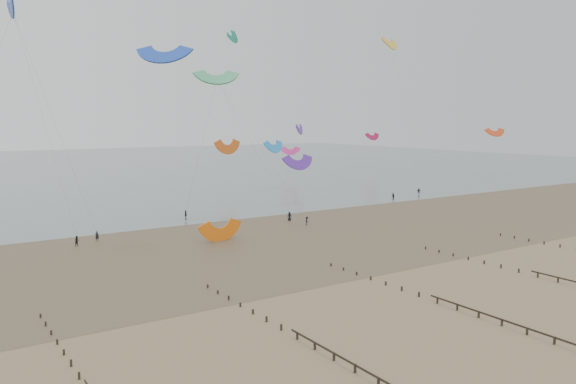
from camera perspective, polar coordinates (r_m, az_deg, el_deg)
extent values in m
plane|color=brown|center=(64.28, 8.17, -10.24)|extent=(500.00, 500.00, 0.00)
plane|color=#475654|center=(249.85, -23.85, 2.24)|extent=(500.00, 500.00, 0.00)
plane|color=#473A28|center=(92.51, -6.39, -4.78)|extent=(500.00, 500.00, 0.00)
ellipsoid|color=slate|center=(74.03, -14.33, -8.04)|extent=(23.60, 14.36, 0.01)
ellipsoid|color=slate|center=(100.87, -1.07, -3.73)|extent=(33.64, 18.32, 0.01)
ellipsoid|color=slate|center=(116.09, 15.04, -2.53)|extent=(19.65, 13.67, 0.01)
cube|color=black|center=(46.89, -20.46, -17.11)|extent=(0.16, 0.16, 0.62)
cube|color=black|center=(49.26, -21.17, -15.95)|extent=(0.16, 0.16, 0.59)
cube|color=black|center=(51.66, -21.82, -14.88)|extent=(0.16, 0.16, 0.57)
cube|color=black|center=(54.08, -22.40, -13.92)|extent=(0.16, 0.16, 0.54)
cube|color=black|center=(56.52, -22.92, -13.03)|extent=(0.16, 0.16, 0.51)
cube|color=black|center=(58.98, -23.40, -12.22)|extent=(0.16, 0.16, 0.48)
cube|color=black|center=(61.45, -23.84, -11.47)|extent=(0.16, 0.16, 0.45)
cube|color=black|center=(43.68, 9.18, -18.51)|extent=(0.16, 0.16, 0.77)
cube|color=black|center=(45.46, 6.83, -17.41)|extent=(0.16, 0.16, 0.74)
cube|color=black|center=(47.33, 4.69, -16.37)|extent=(0.16, 0.16, 0.71)
cube|color=black|center=(49.26, 2.74, -15.39)|extent=(0.16, 0.16, 0.68)
cube|color=black|center=(51.26, 0.95, -14.47)|extent=(0.16, 0.16, 0.65)
cube|color=black|center=(53.31, -0.69, -13.61)|extent=(0.16, 0.16, 0.62)
cube|color=black|center=(55.40, -2.20, -12.81)|extent=(0.16, 0.16, 0.59)
cube|color=black|center=(57.55, -3.58, -12.05)|extent=(0.16, 0.16, 0.57)
cube|color=black|center=(59.73, -4.86, -11.35)|extent=(0.16, 0.16, 0.54)
cube|color=black|center=(61.95, -6.05, -10.69)|extent=(0.16, 0.16, 0.51)
cube|color=black|center=(64.20, -7.14, -10.07)|extent=(0.16, 0.16, 0.48)
cube|color=black|center=(66.47, -8.16, -9.49)|extent=(0.16, 0.16, 0.45)
cube|color=black|center=(55.26, 25.45, -13.48)|extent=(0.16, 0.16, 0.80)
cube|color=black|center=(56.56, 23.11, -12.89)|extent=(0.16, 0.16, 0.77)
cube|color=black|center=(57.95, 20.90, -12.31)|extent=(0.16, 0.16, 0.74)
cube|color=black|center=(59.42, 18.80, -11.74)|extent=(0.16, 0.16, 0.71)
cube|color=black|center=(60.97, 16.82, -11.18)|extent=(0.16, 0.16, 0.68)
cube|color=black|center=(62.59, 14.94, -10.64)|extent=(0.16, 0.16, 0.65)
cube|color=black|center=(64.28, 13.16, -10.12)|extent=(0.16, 0.16, 0.62)
cube|color=black|center=(66.03, 11.49, -9.62)|extent=(0.16, 0.16, 0.59)
cube|color=black|center=(67.84, 9.90, -9.13)|extent=(0.16, 0.16, 0.57)
cube|color=black|center=(69.70, 8.40, -8.67)|extent=(0.16, 0.16, 0.54)
cube|color=black|center=(71.61, 6.99, -8.22)|extent=(0.16, 0.16, 0.51)
cube|color=black|center=(73.57, 5.65, -7.79)|extent=(0.16, 0.16, 0.48)
cube|color=black|center=(75.56, 4.39, -7.38)|extent=(0.16, 0.16, 0.45)
cube|color=black|center=(75.21, 25.74, -8.08)|extent=(0.16, 0.16, 0.68)
cube|color=black|center=(76.53, 24.04, -7.74)|extent=(0.16, 0.16, 0.65)
cube|color=black|center=(77.92, 22.40, -7.40)|extent=(0.16, 0.16, 0.62)
cube|color=black|center=(79.37, 20.82, -7.08)|extent=(0.16, 0.16, 0.59)
cube|color=black|center=(80.88, 19.31, -6.75)|extent=(0.16, 0.16, 0.57)
cube|color=black|center=(82.44, 17.85, -6.44)|extent=(0.16, 0.16, 0.54)
cube|color=black|center=(84.06, 16.44, -6.14)|extent=(0.16, 0.16, 0.51)
cube|color=black|center=(85.74, 15.10, -5.84)|extent=(0.16, 0.16, 0.48)
cube|color=black|center=(87.45, 13.80, -5.55)|extent=(0.16, 0.16, 0.45)
cube|color=black|center=(95.54, 25.91, -4.96)|extent=(0.16, 0.16, 0.57)
cube|color=black|center=(96.87, 24.57, -4.73)|extent=(0.16, 0.16, 0.54)
cube|color=black|center=(98.25, 23.27, -4.51)|extent=(0.16, 0.16, 0.51)
cube|color=black|center=(99.69, 22.01, -4.30)|extent=(0.16, 0.16, 0.48)
cube|color=black|center=(101.17, 20.78, -4.08)|extent=(0.16, 0.16, 0.45)
imported|color=black|center=(95.59, -18.84, -4.26)|extent=(0.64, 0.49, 1.60)
imported|color=black|center=(152.04, 13.15, 0.09)|extent=(1.38, 1.17, 1.49)
imported|color=black|center=(139.10, 10.62, -0.46)|extent=(0.84, 0.97, 1.72)
imported|color=black|center=(111.54, -10.34, -2.32)|extent=(0.80, 1.16, 1.82)
imported|color=black|center=(108.68, 0.15, -2.48)|extent=(1.00, 0.94, 1.72)
imported|color=black|center=(104.29, 1.94, -2.94)|extent=(0.96, 1.16, 1.57)
imported|color=black|center=(92.80, -20.63, -4.67)|extent=(0.94, 0.83, 1.62)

